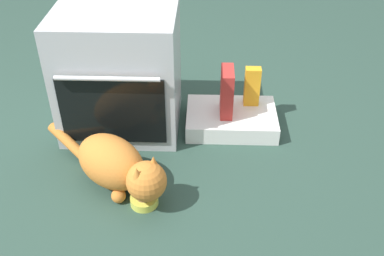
% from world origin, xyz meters
% --- Properties ---
extents(ground, '(8.00, 8.00, 0.00)m').
position_xyz_m(ground, '(0.00, 0.00, 0.00)').
color(ground, '#284238').
extents(oven, '(0.66, 0.59, 0.71)m').
position_xyz_m(oven, '(-0.00, 0.44, 0.35)').
color(oven, '#B7BABF').
rests_on(oven, ground).
extents(pantry_cabinet, '(0.53, 0.37, 0.10)m').
position_xyz_m(pantry_cabinet, '(0.64, 0.43, 0.05)').
color(pantry_cabinet, white).
rests_on(pantry_cabinet, ground).
extents(food_bowl, '(0.14, 0.14, 0.08)m').
position_xyz_m(food_bowl, '(0.20, -0.24, 0.03)').
color(food_bowl, '#D1D14C').
rests_on(food_bowl, ground).
extents(cat, '(0.70, 0.59, 0.28)m').
position_xyz_m(cat, '(0.06, -0.13, 0.14)').
color(cat, '#C6752D').
rests_on(cat, ground).
extents(juice_carton, '(0.09, 0.06, 0.24)m').
position_xyz_m(juice_carton, '(0.76, 0.52, 0.22)').
color(juice_carton, orange).
rests_on(juice_carton, pantry_cabinet).
extents(cereal_box, '(0.07, 0.18, 0.28)m').
position_xyz_m(cereal_box, '(0.61, 0.42, 0.24)').
color(cereal_box, '#B72D28').
rests_on(cereal_box, pantry_cabinet).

